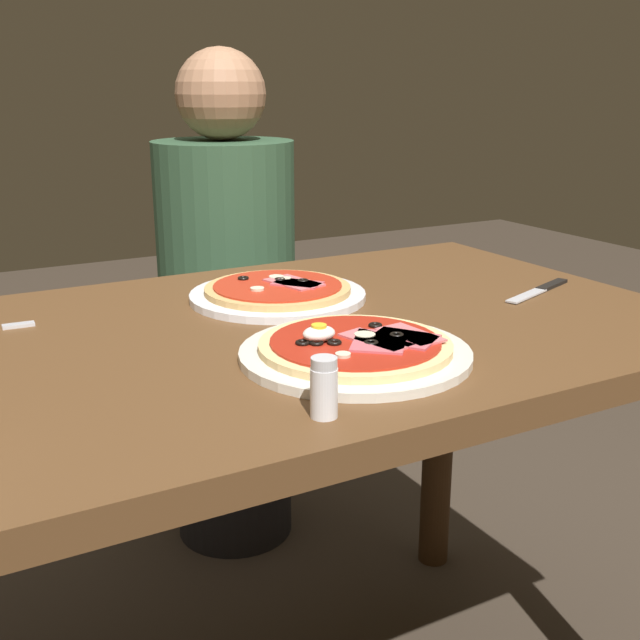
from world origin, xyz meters
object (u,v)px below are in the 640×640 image
(knife, at_px, (542,289))
(diner_person, at_px, (229,320))
(pizza_across_left, at_px, (278,293))
(pizza_foreground, at_px, (356,350))
(dining_table, at_px, (289,404))
(salt_shaker, at_px, (324,388))

(knife, xyz_separation_m, diner_person, (-0.29, 0.72, -0.20))
(pizza_across_left, bearing_deg, pizza_foreground, -97.28)
(dining_table, height_order, pizza_foreground, pizza_foreground)
(pizza_across_left, height_order, diner_person, diner_person)
(knife, relative_size, diner_person, 0.16)
(pizza_across_left, bearing_deg, diner_person, 76.34)
(pizza_foreground, relative_size, salt_shaker, 4.51)
(dining_table, xyz_separation_m, diner_person, (0.18, 0.68, -0.08))
(pizza_across_left, height_order, salt_shaker, salt_shaker)
(knife, bearing_deg, pizza_across_left, 157.90)
(diner_person, bearing_deg, salt_shaker, 73.32)
(pizza_across_left, height_order, knife, pizza_across_left)
(pizza_foreground, bearing_deg, diner_person, 78.62)
(pizza_foreground, height_order, diner_person, diner_person)
(dining_table, relative_size, knife, 6.39)
(knife, distance_m, salt_shaker, 0.65)
(dining_table, xyz_separation_m, pizza_foreground, (0.01, -0.17, 0.14))
(pizza_across_left, relative_size, knife, 1.53)
(pizza_foreground, bearing_deg, pizza_across_left, 82.72)
(pizza_foreground, height_order, pizza_across_left, pizza_foreground)
(dining_table, bearing_deg, salt_shaker, -110.05)
(pizza_foreground, distance_m, diner_person, 0.90)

